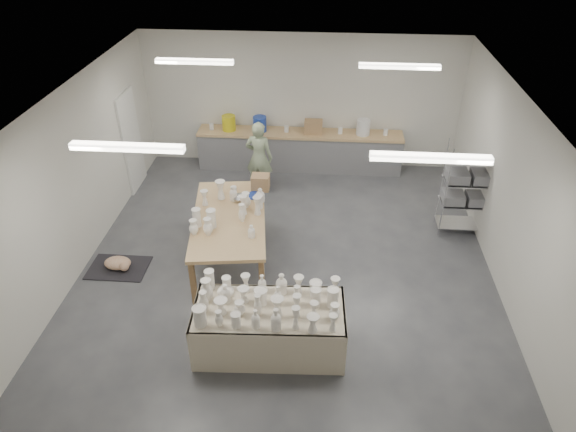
# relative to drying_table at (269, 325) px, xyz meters

# --- Properties ---
(room) EXTENTS (8.00, 8.02, 3.00)m
(room) POSITION_rel_drying_table_xyz_m (-0.01, 1.91, 1.63)
(room) COLOR #424449
(room) RESTS_ON ground
(back_counter) EXTENTS (4.60, 0.60, 1.24)m
(back_counter) POSITION_rel_drying_table_xyz_m (0.09, 5.51, 0.06)
(back_counter) COLOR tan
(back_counter) RESTS_ON ground
(wire_shelf) EXTENTS (0.88, 0.48, 1.80)m
(wire_shelf) POSITION_rel_drying_table_xyz_m (3.30, 3.23, 0.49)
(wire_shelf) COLOR silver
(wire_shelf) RESTS_ON ground
(drying_table) EXTENTS (2.14, 1.09, 1.10)m
(drying_table) POSITION_rel_drying_table_xyz_m (0.00, 0.00, 0.00)
(drying_table) COLOR olive
(drying_table) RESTS_ON ground
(work_table) EXTENTS (1.50, 2.53, 1.26)m
(work_table) POSITION_rel_drying_table_xyz_m (-0.85, 2.08, 0.48)
(work_table) COLOR tan
(work_table) RESTS_ON ground
(rug) EXTENTS (1.00, 0.70, 0.02)m
(rug) POSITION_rel_drying_table_xyz_m (-2.80, 1.56, -0.41)
(rug) COLOR black
(rug) RESTS_ON ground
(cat) EXTENTS (0.52, 0.41, 0.20)m
(cat) POSITION_rel_drying_table_xyz_m (-2.78, 1.55, -0.30)
(cat) COLOR white
(cat) RESTS_ON rug
(potter) EXTENTS (0.63, 0.47, 1.58)m
(potter) POSITION_rel_drying_table_xyz_m (-0.68, 4.41, 0.37)
(potter) COLOR #97A982
(potter) RESTS_ON ground
(red_stool) EXTENTS (0.37, 0.37, 0.30)m
(red_stool) POSITION_rel_drying_table_xyz_m (-0.68, 4.68, -0.16)
(red_stool) COLOR #AE2518
(red_stool) RESTS_ON ground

